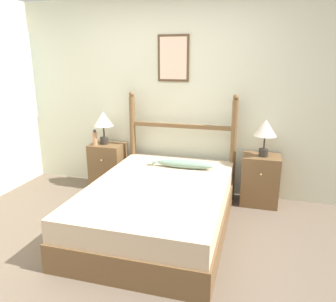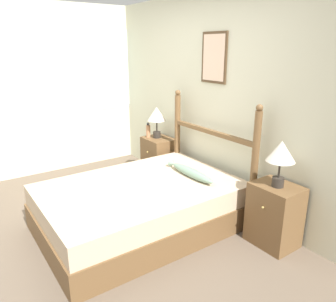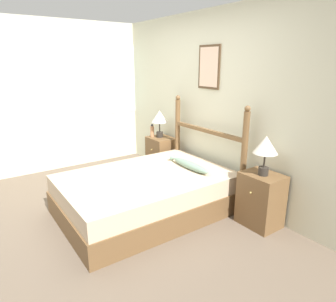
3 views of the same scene
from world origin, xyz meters
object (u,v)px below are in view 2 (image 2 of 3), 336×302
bottle (148,131)px  fish_pillow (191,172)px  bed (140,206)px  nightstand_right (274,215)px  table_lamp_left (157,116)px  table_lamp_right (281,154)px  nightstand_left (159,159)px

bottle → fish_pillow: size_ratio=0.29×
bed → bottle: 1.52m
nightstand_right → table_lamp_left: bearing=-179.9°
nightstand_right → bed: bearing=-138.4°
bed → nightstand_right: bearing=41.6°
table_lamp_left → nightstand_right: bearing=0.1°
bed → table_lamp_left: bearing=139.4°
table_lamp_right → bottle: table_lamp_right is taller
table_lamp_right → fish_pillow: (-0.93, -0.31, -0.42)m
nightstand_left → bottle: 0.45m
table_lamp_left → table_lamp_right: 2.14m
bed → nightstand_left: 1.40m
bottle → nightstand_right: bearing=2.5°
bed → bottle: size_ratio=9.45×
bed → nightstand_left: bearing=138.4°
nightstand_left → table_lamp_right: bearing=-0.5°
nightstand_left → nightstand_right: size_ratio=1.00×
bed → nightstand_right: size_ratio=3.28×
table_lamp_left → fish_pillow: table_lamp_left is taller
fish_pillow → bottle: bearing=169.6°
nightstand_right → bottle: bearing=-177.5°
nightstand_left → bottle: bottle is taller
table_lamp_left → bottle: table_lamp_left is taller
bottle → table_lamp_left: bearing=44.4°
nightstand_right → fish_pillow: size_ratio=0.84×
bed → nightstand_right: (1.05, 0.93, 0.07)m
nightstand_right → bottle: (-2.22, -0.10, 0.42)m
table_lamp_right → fish_pillow: table_lamp_right is taller
fish_pillow → nightstand_right: bearing=19.8°
bed → table_lamp_left: table_lamp_left is taller
nightstand_left → bottle: size_ratio=2.88×
nightstand_left → table_lamp_left: size_ratio=1.40×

